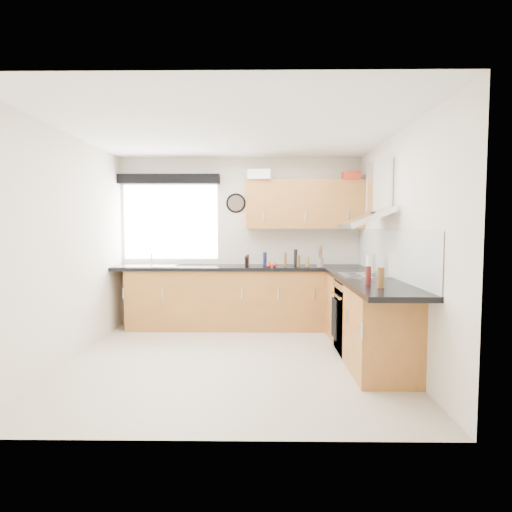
{
  "coord_description": "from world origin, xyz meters",
  "views": [
    {
      "loc": [
        0.32,
        -4.66,
        1.49
      ],
      "look_at": [
        0.25,
        0.85,
        1.1
      ],
      "focal_mm": 30.0,
      "sensor_mm": 36.0,
      "label": 1
    }
  ],
  "objects_px": {
    "extractor_hood": "(373,201)",
    "upper_cabinets": "(305,205)",
    "washing_machine": "(198,301)",
    "oven": "(362,317)"
  },
  "relations": [
    {
      "from": "extractor_hood",
      "to": "upper_cabinets",
      "type": "height_order",
      "value": "upper_cabinets"
    },
    {
      "from": "oven",
      "to": "extractor_hood",
      "type": "xyz_separation_m",
      "value": [
        0.1,
        -0.0,
        1.34
      ]
    },
    {
      "from": "upper_cabinets",
      "to": "extractor_hood",
      "type": "bearing_deg",
      "value": -63.87
    },
    {
      "from": "upper_cabinets",
      "to": "washing_machine",
      "type": "bearing_deg",
      "value": -176.16
    },
    {
      "from": "oven",
      "to": "upper_cabinets",
      "type": "relative_size",
      "value": 0.5
    },
    {
      "from": "extractor_hood",
      "to": "upper_cabinets",
      "type": "distance_m",
      "value": 1.48
    },
    {
      "from": "oven",
      "to": "upper_cabinets",
      "type": "height_order",
      "value": "upper_cabinets"
    },
    {
      "from": "extractor_hood",
      "to": "upper_cabinets",
      "type": "bearing_deg",
      "value": 116.13
    },
    {
      "from": "washing_machine",
      "to": "extractor_hood",
      "type": "bearing_deg",
      "value": -36.75
    },
    {
      "from": "oven",
      "to": "extractor_hood",
      "type": "bearing_deg",
      "value": -0.0
    }
  ]
}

